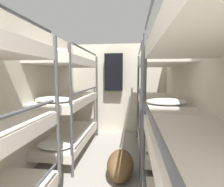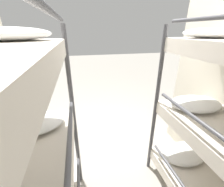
{
  "view_description": "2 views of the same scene",
  "coord_description": "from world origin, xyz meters",
  "views": [
    {
      "loc": [
        0.36,
        0.46,
        1.46
      ],
      "look_at": [
        -0.07,
        4.01,
        1.07
      ],
      "focal_mm": 28.0,
      "sensor_mm": 36.0,
      "label": 1
    },
    {
      "loc": [
        0.39,
        2.0,
        1.82
      ],
      "look_at": [
        0.04,
        0.48,
        1.16
      ],
      "focal_mm": 24.0,
      "sensor_mm": 36.0,
      "label": 2
    }
  ],
  "objects": [
    {
      "name": "ground_plane",
      "position": [
        0.0,
        0.0,
        0.0
      ],
      "size": [
        20.0,
        20.0,
        0.0
      ],
      "primitive_type": "plane",
      "color": "gray"
    }
  ]
}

